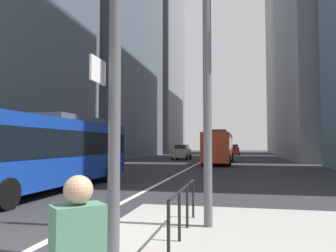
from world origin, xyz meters
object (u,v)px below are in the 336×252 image
object	(u,v)px
bollard_right	(59,240)
traffic_signal_gantry	(21,38)
city_bus_blue_oncoming	(48,149)
city_bus_red_receding	(219,146)
car_oncoming_mid	(182,152)
car_receding_near	(234,150)
street_lamp_post	(207,8)

from	to	relation	value
bollard_right	traffic_signal_gantry	bearing A→B (deg)	144.22
city_bus_blue_oncoming	city_bus_red_receding	distance (m)	22.45
car_oncoming_mid	traffic_signal_gantry	distance (m)	37.32
city_bus_blue_oncoming	city_bus_red_receding	world-z (taller)	same
car_receding_near	street_lamp_post	distance (m)	54.28
traffic_signal_gantry	bollard_right	bearing A→B (deg)	-35.78
city_bus_red_receding	street_lamp_post	size ratio (longest dim) A/B	1.44
car_oncoming_mid	street_lamp_post	world-z (taller)	street_lamp_post
car_receding_near	street_lamp_post	size ratio (longest dim) A/B	0.57
car_receding_near	street_lamp_post	xyz separation A→B (m)	(-0.17, -54.11, 4.29)
city_bus_blue_oncoming	city_bus_red_receding	bearing A→B (deg)	73.78
traffic_signal_gantry	street_lamp_post	world-z (taller)	street_lamp_post
city_bus_blue_oncoming	car_receding_near	size ratio (longest dim) A/B	2.68
city_bus_blue_oncoming	traffic_signal_gantry	bearing A→B (deg)	-61.70
city_bus_red_receding	traffic_signal_gantry	bearing A→B (deg)	-94.53
street_lamp_post	car_oncoming_mid	bearing A→B (deg)	100.35
car_receding_near	traffic_signal_gantry	bearing A→B (deg)	-93.66
city_bus_red_receding	city_bus_blue_oncoming	bearing A→B (deg)	-106.22
city_bus_red_receding	car_receding_near	size ratio (longest dim) A/B	2.53
city_bus_blue_oncoming	car_receding_near	xyz separation A→B (m)	(7.58, 48.84, -0.85)
city_bus_blue_oncoming	street_lamp_post	distance (m)	9.72
city_bus_red_receding	car_receding_near	xyz separation A→B (m)	(1.31, 27.28, -0.85)
city_bus_blue_oncoming	car_oncoming_mid	bearing A→B (deg)	88.03
car_receding_near	city_bus_blue_oncoming	bearing A→B (deg)	-98.82
street_lamp_post	city_bus_blue_oncoming	bearing A→B (deg)	144.57
traffic_signal_gantry	bollard_right	distance (m)	3.93
car_oncoming_mid	street_lamp_post	bearing A→B (deg)	-79.65
traffic_signal_gantry	street_lamp_post	distance (m)	4.20
city_bus_red_receding	traffic_signal_gantry	distance (m)	29.13
car_receding_near	traffic_signal_gantry	distance (m)	56.43
car_oncoming_mid	bollard_right	world-z (taller)	car_oncoming_mid
street_lamp_post	traffic_signal_gantry	bearing A→B (deg)	-148.25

